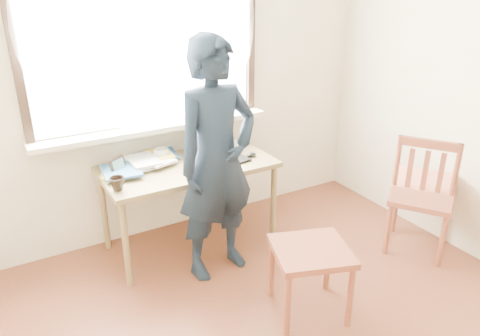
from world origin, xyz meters
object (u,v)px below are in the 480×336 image
person (217,161)px  mug_white (161,154)px  desk (188,173)px  laptop (219,153)px  work_chair (311,258)px  side_chair (423,190)px  mug_dark (117,184)px

person → mug_white: bearing=100.0°
desk → laptop: 0.28m
work_chair → desk: bearing=106.1°
desk → person: (0.05, -0.39, 0.23)m
laptop → side_chair: side_chair is taller
mug_white → work_chair: mug_white is taller
side_chair → laptop: bearing=143.5°
laptop → mug_white: 0.44m
laptop → person: bearing=-119.4°
mug_white → work_chair: size_ratio=0.21×
person → work_chair: bearing=-76.8°
desk → mug_white: size_ratio=10.88×
mug_white → side_chair: 2.00m
side_chair → person: 1.59m
side_chair → desk: bearing=147.6°
mug_dark → work_chair: 1.35m
work_chair → person: 0.89m
laptop → mug_white: laptop is taller
desk → person: bearing=-83.3°
laptop → mug_dark: size_ratio=3.90×
side_chair → work_chair: bearing=-172.4°
desk → mug_dark: 0.62m
work_chair → side_chair: side_chair is taller
work_chair → person: person is taller
work_chair → side_chair: 1.20m
laptop → side_chair: size_ratio=0.40×
work_chair → person: size_ratio=0.34×
laptop → person: 0.43m
desk → person: size_ratio=0.76×
side_chair → person: (-1.45, 0.56, 0.34)m
desk → mug_dark: (-0.59, -0.17, 0.12)m
mug_dark → side_chair: (2.08, -0.78, -0.23)m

